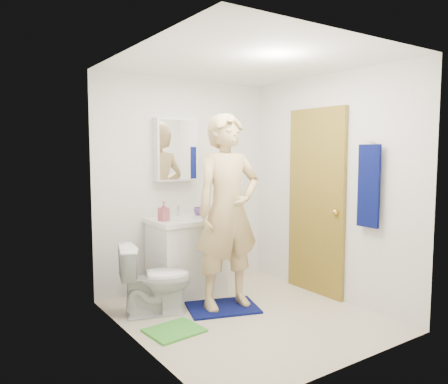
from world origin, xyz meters
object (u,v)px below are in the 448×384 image
Objects in this scene: towel at (369,186)px; man at (228,211)px; medicine_cabinet at (176,150)px; soap_dispenser at (164,211)px; toilet at (156,279)px; toothbrush_cup at (199,211)px; vanity_cabinet at (186,258)px.

towel is 0.41× the size of man.
soap_dispenser is at bearing -137.95° from medicine_cabinet.
towel is at bearing -105.31° from toilet.
towel is 1.15× the size of toilet.
toilet is (-1.73, 1.12, -0.90)m from towel.
medicine_cabinet reaches higher than towel.
toilet is at bearing -128.22° from soap_dispenser.
toothbrush_cup is at bearing 120.64° from towel.
soap_dispenser is (-1.47, 1.45, -0.30)m from towel.
man is at bearing -93.43° from toilet.
soap_dispenser is at bearing -172.94° from vanity_cabinet.
vanity_cabinet is 0.63m from soap_dispenser.
man reaches higher than soap_dispenser.
soap_dispenser is at bearing -20.70° from toilet.
man is at bearing -81.70° from medicine_cabinet.
vanity_cabinet is 1.15× the size of toilet.
towel is 2.25m from toilet.
vanity_cabinet is 1.22m from medicine_cabinet.
man is (0.12, -0.85, -0.61)m from medicine_cabinet.
medicine_cabinet reaches higher than toothbrush_cup.
soap_dispenser reaches higher than toilet.
man is at bearing 140.88° from towel.
man is (0.12, -0.63, 0.59)m from vanity_cabinet.
toothbrush_cup reaches higher than toilet.
towel is (1.18, -1.71, -0.35)m from medicine_cabinet.
toilet is at bearing -132.88° from medicine_cabinet.
medicine_cabinet is 3.38× the size of soap_dispenser.
toilet is at bearing 147.16° from towel.
toilet is 0.74m from soap_dispenser.
toothbrush_cup is at bearing 26.80° from vanity_cabinet.
vanity_cabinet is at bearing -38.73° from toilet.
towel is (1.18, -1.48, 0.85)m from vanity_cabinet.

